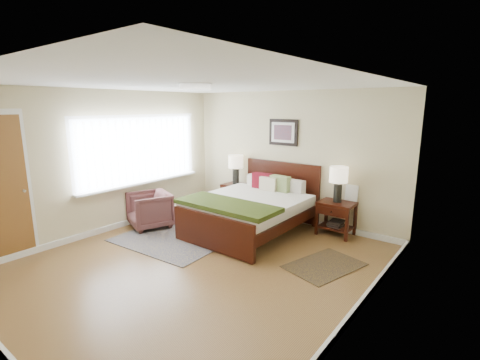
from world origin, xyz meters
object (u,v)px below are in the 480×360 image
at_px(nightstand_right, 336,215).
at_px(lamp_left, 236,165).
at_px(nightstand_left, 235,190).
at_px(rug_persian, 195,229).
at_px(bed, 252,204).
at_px(armchair, 150,210).
at_px(lamp_right, 338,178).

height_order(nightstand_right, lamp_left, lamp_left).
relative_size(nightstand_left, lamp_left, 0.98).
xyz_separation_m(lamp_left, rug_persian, (0.11, -1.34, -1.01)).
bearing_deg(nightstand_left, bed, -38.05).
bearing_deg(nightstand_left, armchair, -110.84).
relative_size(lamp_left, armchair, 0.85).
relative_size(lamp_left, lamp_right, 1.00).
bearing_deg(nightstand_right, rug_persian, -147.97).
distance_m(lamp_left, lamp_right, 2.24).
distance_m(lamp_left, rug_persian, 1.69).
relative_size(nightstand_right, lamp_right, 0.98).
distance_m(nightstand_left, lamp_right, 2.30).
bearing_deg(lamp_right, lamp_left, 180.00).
height_order(bed, armchair, bed).
bearing_deg(armchair, rug_persian, 48.29).
xyz_separation_m(nightstand_left, rug_persian, (0.11, -1.32, -0.47)).
distance_m(bed, armchair, 1.92).
bearing_deg(lamp_right, armchair, -148.88).
relative_size(nightstand_left, armchair, 0.83).
distance_m(nightstand_right, rug_persian, 2.53).
relative_size(bed, nightstand_left, 3.51).
bearing_deg(lamp_left, rug_persian, -85.25).
xyz_separation_m(bed, nightstand_right, (1.23, 0.79, -0.15)).
xyz_separation_m(lamp_right, armchair, (-2.89, -1.75, -0.68)).
distance_m(nightstand_right, armchair, 3.37).
bearing_deg(armchair, bed, 50.11).
height_order(nightstand_left, lamp_right, lamp_right).
relative_size(armchair, rug_persian, 0.28).
bearing_deg(rug_persian, lamp_left, 91.15).
bearing_deg(nightstand_left, rug_persian, -85.18).
distance_m(lamp_right, armchair, 3.45).
bearing_deg(rug_persian, armchair, -155.94).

